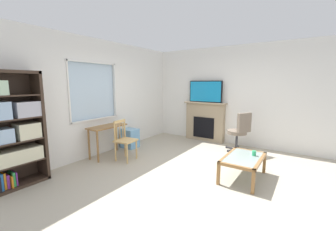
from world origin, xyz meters
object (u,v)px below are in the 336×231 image
object	(u,v)px
coffee_table	(243,160)
wooden_chair	(125,140)
desk_under_window	(107,131)
bookshelf	(11,130)
plastic_drawer_unit	(130,138)
tv	(205,92)
fireplace	(205,121)
sippy_cup	(254,153)
office_chair	(240,130)

from	to	relation	value
coffee_table	wooden_chair	bearing A→B (deg)	101.69
wooden_chair	desk_under_window	bearing A→B (deg)	94.38
bookshelf	plastic_drawer_unit	xyz separation A→B (m)	(2.66, -0.06, -0.71)
desk_under_window	tv	size ratio (longest dim) A/B	0.91
fireplace	tv	size ratio (longest dim) A/B	1.27
bookshelf	sippy_cup	world-z (taller)	bookshelf
office_chair	bookshelf	bearing A→B (deg)	146.72
desk_under_window	office_chair	world-z (taller)	office_chair
plastic_drawer_unit	fireplace	xyz separation A→B (m)	(1.79, -1.37, 0.33)
bookshelf	desk_under_window	bearing A→B (deg)	-3.28
fireplace	sippy_cup	world-z (taller)	fireplace
sippy_cup	office_chair	bearing A→B (deg)	25.09
wooden_chair	sippy_cup	size ratio (longest dim) A/B	10.00
office_chair	desk_under_window	bearing A→B (deg)	129.91
desk_under_window	coffee_table	size ratio (longest dim) A/B	0.91
office_chair	coffee_table	xyz separation A→B (m)	(-1.53, -0.49, -0.20)
tv	fireplace	bearing A→B (deg)	0.00
desk_under_window	office_chair	distance (m)	3.24
plastic_drawer_unit	tv	distance (m)	2.55
wooden_chair	office_chair	size ratio (longest dim) A/B	0.90
desk_under_window	sippy_cup	distance (m)	3.20
fireplace	office_chair	size ratio (longest dim) A/B	1.28
bookshelf	fireplace	xyz separation A→B (m)	(4.44, -1.43, -0.38)
fireplace	coffee_table	bearing A→B (deg)	-140.69
plastic_drawer_unit	tv	bearing A→B (deg)	-37.75
wooden_chair	coffee_table	world-z (taller)	wooden_chair
plastic_drawer_unit	coffee_table	distance (m)	3.04
sippy_cup	bookshelf	bearing A→B (deg)	128.82
coffee_table	sippy_cup	xyz separation A→B (m)	(0.17, -0.14, 0.10)
bookshelf	wooden_chair	distance (m)	2.07
bookshelf	office_chair	xyz separation A→B (m)	(3.95, -2.59, -0.41)
bookshelf	plastic_drawer_unit	distance (m)	2.75
coffee_table	desk_under_window	bearing A→B (deg)	100.45
bookshelf	desk_under_window	distance (m)	1.91
bookshelf	desk_under_window	xyz separation A→B (m)	(1.87, -0.11, -0.37)
fireplace	wooden_chair	bearing A→B (deg)	162.36
bookshelf	sippy_cup	xyz separation A→B (m)	(2.59, -3.22, -0.51)
bookshelf	desk_under_window	world-z (taller)	bookshelf
plastic_drawer_unit	office_chair	bearing A→B (deg)	-63.00
wooden_chair	tv	xyz separation A→B (m)	(2.52, -0.81, 1.01)
fireplace	coffee_table	world-z (taller)	fireplace
tv	coffee_table	size ratio (longest dim) A/B	1.01
coffee_table	fireplace	bearing A→B (deg)	39.31
bookshelf	sippy_cup	size ratio (longest dim) A/B	21.32
wooden_chair	office_chair	world-z (taller)	office_chair
tv	sippy_cup	size ratio (longest dim) A/B	11.18
desk_under_window	fireplace	distance (m)	2.89
tv	office_chair	xyz separation A→B (m)	(-0.48, -1.16, -0.92)
desk_under_window	office_chair	bearing A→B (deg)	-50.09
tv	wooden_chair	bearing A→B (deg)	162.24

